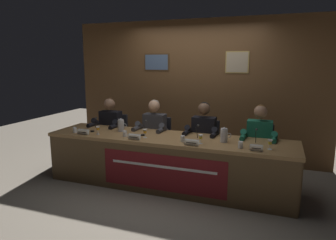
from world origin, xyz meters
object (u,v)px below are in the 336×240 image
water_pitcher_right_side (224,135)px  nameplate_far_left (83,132)px  juice_glass_far_right (270,143)px  nameplate_center_right (191,143)px  microphone_far_right (255,140)px  juice_glass_center_right (201,137)px  microphone_center_right (196,136)px  water_cup_far_left (75,130)px  panelist_center_left (153,131)px  chair_center_right (205,149)px  panelist_center_right (203,135)px  panelist_far_right (259,140)px  nameplate_center_left (134,137)px  juice_glass_far_left (98,129)px  conference_table (165,154)px  nameplate_far_right (256,148)px  chair_center_left (158,144)px  juice_glass_center_left (145,132)px  chair_far_right (259,155)px  microphone_center_left (144,130)px  water_cup_center_right (183,139)px  microphone_far_left (94,127)px  water_cup_center_left (125,134)px  panelist_far_left (108,127)px  water_cup_far_right (240,145)px  chair_far_left (115,140)px

water_pitcher_right_side → nameplate_far_left: bearing=-171.6°
juice_glass_far_right → nameplate_center_right: bearing=-170.0°
microphone_far_right → juice_glass_center_right: bearing=-167.9°
microphone_center_right → water_cup_far_left: bearing=-174.7°
microphone_center_right → microphone_far_right: 0.79m
panelist_center_left → microphone_far_right: panelist_center_left is taller
water_cup_far_left → chair_center_right: chair_center_right is taller
panelist_center_right → panelist_far_right: size_ratio=1.00×
nameplate_center_left → nameplate_center_right: bearing=-0.8°
juice_glass_far_left → panelist_center_left: size_ratio=0.10×
conference_table → nameplate_far_right: 1.32m
chair_center_left → nameplate_center_right: 1.34m
nameplate_center_left → juice_glass_center_left: (0.10, 0.16, 0.05)m
water_pitcher_right_side → chair_far_right: bearing=55.2°
water_cup_far_left → nameplate_center_left: size_ratio=0.46×
microphone_center_left → microphone_center_right: size_ratio=1.00×
nameplate_far_left → nameplate_center_left: bearing=-0.6°
chair_center_left → water_pitcher_right_side: (1.24, -0.62, 0.41)m
microphone_center_left → water_cup_center_right: bearing=-14.2°
microphone_far_left → nameplate_far_right: bearing=-5.4°
chair_center_left → water_cup_center_left: chair_center_left is taller
microphone_far_right → panelist_far_left: bearing=169.3°
juice_glass_far_right → water_cup_far_right: size_ratio=1.46×
nameplate_far_left → water_cup_far_right: (2.33, 0.08, -0.00)m
nameplate_far_left → water_cup_center_left: size_ratio=2.29×
chair_center_right → juice_glass_far_left: bearing=-150.5°
nameplate_far_left → panelist_far_right: (2.51, 0.73, -0.08)m
juice_glass_center_left → juice_glass_center_right: size_ratio=1.00×
chair_center_right → water_pitcher_right_side: (0.40, -0.62, 0.41)m
microphone_far_left → chair_center_left: microphone_far_left is taller
chair_center_left → water_cup_far_right: chair_center_left is taller
nameplate_center_right → water_pitcher_right_side: water_pitcher_right_side is taller
water_cup_center_right → water_cup_far_right: 0.79m
panelist_center_right → chair_far_right: panelist_center_right is taller
panelist_center_right → chair_far_right: 0.91m
chair_center_left → water_cup_center_right: bearing=-48.8°
chair_far_left → nameplate_far_left: size_ratio=4.62×
microphone_center_left → panelist_far_right: panelist_far_right is taller
chair_far_left → chair_far_right: 2.52m
juice_glass_far_left → chair_center_right: 1.74m
water_cup_far_right → microphone_far_right: bearing=47.1°
panelist_center_left → juice_glass_center_right: 1.15m
chair_center_right → water_cup_center_right: 0.89m
water_cup_far_right → microphone_far_right: (0.17, 0.18, 0.04)m
nameplate_center_left → microphone_center_left: (0.01, 0.30, 0.03)m
panelist_far_left → nameplate_far_left: 0.74m
nameplate_center_right → water_cup_far_right: 0.63m
chair_far_right → water_pitcher_right_side: size_ratio=4.27×
panelist_center_right → microphone_far_left: bearing=-163.5°
panelist_center_left → juice_glass_center_right: size_ratio=9.87×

